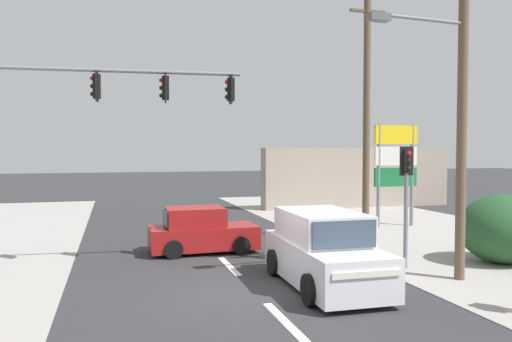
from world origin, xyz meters
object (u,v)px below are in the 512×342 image
shopping_plaza_sign (396,161)px  suv_oncoming_mid (324,251)px  utility_pole_midground_right (367,107)px  hatchback_kerbside_parked (201,232)px  utility_pole_foreground_right (458,89)px  traffic_signal_mast (85,118)px  pedestal_signal_right_kerb (406,186)px

shopping_plaza_sign → suv_oncoming_mid: shopping_plaza_sign is taller
utility_pole_midground_right → shopping_plaza_sign: 4.84m
shopping_plaza_sign → hatchback_kerbside_parked: (-9.38, -3.16, -2.28)m
utility_pole_foreground_right → suv_oncoming_mid: 5.51m
traffic_signal_mast → shopping_plaza_sign: size_ratio=1.49×
utility_pole_foreground_right → hatchback_kerbside_parked: size_ratio=2.56×
utility_pole_foreground_right → pedestal_signal_right_kerb: utility_pole_foreground_right is taller
traffic_signal_mast → utility_pole_midground_right: bearing=11.1°
pedestal_signal_right_kerb → suv_oncoming_mid: 3.58m
utility_pole_foreground_right → pedestal_signal_right_kerb: size_ratio=2.63×
shopping_plaza_sign → utility_pole_midground_right: bearing=-135.8°
shopping_plaza_sign → utility_pole_foreground_right: bearing=-112.1°
utility_pole_midground_right → suv_oncoming_mid: 7.75m
utility_pole_foreground_right → traffic_signal_mast: (-9.44, 3.71, -0.69)m
traffic_signal_mast → suv_oncoming_mid: (5.87, -3.24, -3.47)m
utility_pole_midground_right → hatchback_kerbside_parked: 7.64m
utility_pole_midground_right → shopping_plaza_sign: size_ratio=2.10×
suv_oncoming_mid → hatchback_kerbside_parked: bearing=114.3°
utility_pole_foreground_right → shopping_plaza_sign: size_ratio=2.04×
utility_pole_midground_right → hatchback_kerbside_parked: bearing=-178.9°
utility_pole_midground_right → shopping_plaza_sign: (3.12, 3.04, -2.10)m
pedestal_signal_right_kerb → hatchback_kerbside_parked: pedestal_signal_right_kerb is taller
utility_pole_midground_right → pedestal_signal_right_kerb: size_ratio=2.72×
pedestal_signal_right_kerb → traffic_signal_mast: bearing=166.4°
hatchback_kerbside_parked → suv_oncoming_mid: 5.54m
traffic_signal_mast → pedestal_signal_right_kerb: 9.39m
traffic_signal_mast → pedestal_signal_right_kerb: bearing=-13.6°
shopping_plaza_sign → hatchback_kerbside_parked: shopping_plaza_sign is taller
utility_pole_foreground_right → suv_oncoming_mid: utility_pole_foreground_right is taller
pedestal_signal_right_kerb → suv_oncoming_mid: bearing=-160.7°
utility_pole_foreground_right → pedestal_signal_right_kerb: (-0.51, 1.54, -2.63)m
traffic_signal_mast → suv_oncoming_mid: 7.55m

